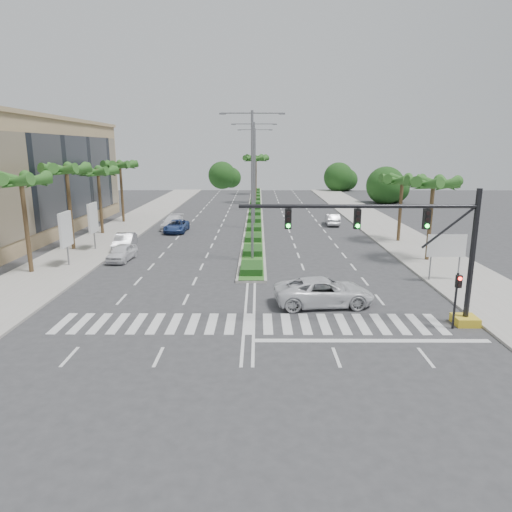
# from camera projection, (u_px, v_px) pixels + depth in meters

# --- Properties ---
(ground) EXTENTS (160.00, 160.00, 0.00)m
(ground) POSITION_uv_depth(u_px,v_px,m) (249.00, 324.00, 24.34)
(ground) COLOR #333335
(ground) RESTS_ON ground
(footpath_right) EXTENTS (6.00, 120.00, 0.15)m
(footpath_right) POSITION_uv_depth(u_px,v_px,m) (411.00, 245.00, 43.71)
(footpath_right) COLOR gray
(footpath_right) RESTS_ON ground
(footpath_left) EXTENTS (6.00, 120.00, 0.15)m
(footpath_left) POSITION_uv_depth(u_px,v_px,m) (95.00, 245.00, 43.86)
(footpath_left) COLOR gray
(footpath_left) RESTS_ON ground
(median) EXTENTS (2.20, 75.00, 0.20)m
(median) POSITION_uv_depth(u_px,v_px,m) (255.00, 210.00, 68.11)
(median) COLOR gray
(median) RESTS_ON ground
(median_grass) EXTENTS (1.80, 75.00, 0.04)m
(median_grass) POSITION_uv_depth(u_px,v_px,m) (255.00, 210.00, 68.08)
(median_grass) COLOR #276121
(median_grass) RESTS_ON median
(building) EXTENTS (12.00, 36.00, 12.00)m
(building) POSITION_uv_depth(u_px,v_px,m) (9.00, 179.00, 48.39)
(building) COLOR tan
(building) RESTS_ON ground
(signal_gantry) EXTENTS (12.60, 1.20, 7.20)m
(signal_gantry) POSITION_uv_depth(u_px,v_px,m) (428.00, 261.00, 23.50)
(signal_gantry) COLOR gold
(signal_gantry) RESTS_ON ground
(pedestrian_signal) EXTENTS (0.28, 0.36, 3.00)m
(pedestrian_signal) POSITION_uv_depth(u_px,v_px,m) (457.00, 292.00, 23.16)
(pedestrian_signal) COLOR black
(pedestrian_signal) RESTS_ON ground
(direction_sign) EXTENTS (2.70, 0.11, 3.40)m
(direction_sign) POSITION_uv_depth(u_px,v_px,m) (446.00, 248.00, 31.49)
(direction_sign) COLOR slate
(direction_sign) RESTS_ON ground
(billboard_near) EXTENTS (0.18, 2.10, 4.35)m
(billboard_near) POSITION_uv_depth(u_px,v_px,m) (66.00, 230.00, 35.41)
(billboard_near) COLOR slate
(billboard_near) RESTS_ON ground
(billboard_far) EXTENTS (0.18, 2.10, 4.35)m
(billboard_far) POSITION_uv_depth(u_px,v_px,m) (93.00, 218.00, 41.25)
(billboard_far) COLOR slate
(billboard_far) RESTS_ON ground
(palm_left_near) EXTENTS (4.57, 4.68, 7.55)m
(palm_left_near) POSITION_uv_depth(u_px,v_px,m) (21.00, 183.00, 32.61)
(palm_left_near) COLOR brown
(palm_left_near) RESTS_ON ground
(palm_left_mid) EXTENTS (4.57, 4.68, 7.95)m
(palm_left_mid) POSITION_uv_depth(u_px,v_px,m) (67.00, 172.00, 40.31)
(palm_left_mid) COLOR brown
(palm_left_mid) RESTS_ON ground
(palm_left_far) EXTENTS (4.57, 4.68, 7.35)m
(palm_left_far) POSITION_uv_depth(u_px,v_px,m) (98.00, 174.00, 48.23)
(palm_left_far) COLOR brown
(palm_left_far) RESTS_ON ground
(palm_left_end) EXTENTS (4.57, 4.68, 7.75)m
(palm_left_end) POSITION_uv_depth(u_px,v_px,m) (120.00, 167.00, 55.92)
(palm_left_end) COLOR brown
(palm_left_end) RESTS_ON ground
(palm_right_near) EXTENTS (4.57, 4.68, 7.05)m
(palm_right_near) POSITION_uv_depth(u_px,v_px,m) (433.00, 186.00, 36.47)
(palm_right_near) COLOR brown
(palm_right_near) RESTS_ON ground
(palm_right_far) EXTENTS (4.57, 4.68, 6.75)m
(palm_right_far) POSITION_uv_depth(u_px,v_px,m) (402.00, 182.00, 44.32)
(palm_right_far) COLOR brown
(palm_right_far) RESTS_ON ground
(palm_median_a) EXTENTS (4.57, 4.68, 8.05)m
(palm_median_a) POSITION_uv_depth(u_px,v_px,m) (255.00, 160.00, 76.21)
(palm_median_a) COLOR brown
(palm_median_a) RESTS_ON ground
(palm_median_b) EXTENTS (4.57, 4.68, 8.05)m
(palm_median_b) POSITION_uv_depth(u_px,v_px,m) (256.00, 158.00, 90.81)
(palm_median_b) COLOR brown
(palm_median_b) RESTS_ON ground
(streetlight_near) EXTENTS (5.10, 0.25, 12.00)m
(streetlight_near) POSITION_uv_depth(u_px,v_px,m) (252.00, 178.00, 36.40)
(streetlight_near) COLOR slate
(streetlight_near) RESTS_ON ground
(streetlight_mid) EXTENTS (5.10, 0.25, 12.00)m
(streetlight_mid) POSITION_uv_depth(u_px,v_px,m) (254.00, 169.00, 51.97)
(streetlight_mid) COLOR slate
(streetlight_mid) RESTS_ON ground
(streetlight_far) EXTENTS (5.10, 0.25, 12.00)m
(streetlight_far) POSITION_uv_depth(u_px,v_px,m) (255.00, 164.00, 67.54)
(streetlight_far) COLOR slate
(streetlight_far) RESTS_ON ground
(car_parked_a) EXTENTS (1.97, 4.15, 1.37)m
(car_parked_a) POSITION_uv_depth(u_px,v_px,m) (122.00, 253.00, 37.94)
(car_parked_a) COLOR white
(car_parked_a) RESTS_ON ground
(car_parked_b) EXTENTS (2.04, 4.72, 1.51)m
(car_parked_b) POSITION_uv_depth(u_px,v_px,m) (125.00, 242.00, 41.89)
(car_parked_b) COLOR #A2A2A6
(car_parked_b) RESTS_ON ground
(car_parked_c) EXTENTS (2.37, 4.90, 1.34)m
(car_parked_c) POSITION_uv_depth(u_px,v_px,m) (177.00, 226.00, 50.88)
(car_parked_c) COLOR navy
(car_parked_c) RESTS_ON ground
(car_parked_d) EXTENTS (2.14, 5.18, 1.50)m
(car_parked_d) POSITION_uv_depth(u_px,v_px,m) (173.00, 222.00, 52.96)
(car_parked_d) COLOR white
(car_parked_d) RESTS_ON ground
(car_crossing) EXTENTS (6.12, 3.25, 1.64)m
(car_crossing) POSITION_uv_depth(u_px,v_px,m) (324.00, 292.00, 27.12)
(car_crossing) COLOR silver
(car_crossing) RESTS_ON ground
(car_right) EXTENTS (1.69, 4.31, 1.40)m
(car_right) POSITION_uv_depth(u_px,v_px,m) (332.00, 219.00, 55.55)
(car_right) COLOR #B7B6BC
(car_right) RESTS_ON ground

